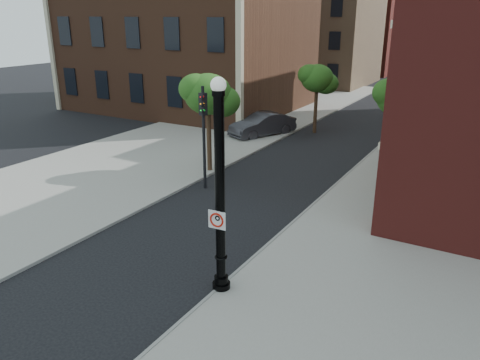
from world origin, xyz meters
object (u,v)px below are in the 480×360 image
Objects in this scene: parked_car at (262,125)px; traffic_signal_left at (203,121)px; lamppost at (220,200)px; no_parking_sign at (217,220)px; traffic_signal_right at (388,129)px.

traffic_signal_left is at bearing -52.86° from parked_car.
no_parking_sign is (-0.01, -0.16, -0.53)m from lamppost.
no_parking_sign is 0.11× the size of traffic_signal_left.
lamppost is 0.55m from no_parking_sign.
lamppost is at bearing -41.61° from parked_car.
no_parking_sign is at bearing -32.06° from traffic_signal_left.
parked_car is at bearing 109.84° from no_parking_sign.
no_parking_sign is 19.10m from parked_car.
parked_car is at bearing 137.03° from traffic_signal_right.
traffic_signal_right is at bearing 67.51° from no_parking_sign.
lamppost is at bearing -109.23° from traffic_signal_right.
parked_car is at bearing 113.94° from lamppost.
no_parking_sign is 8.97m from traffic_signal_left.
traffic_signal_left reaches higher than parked_car.
no_parking_sign reaches higher than parked_car.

